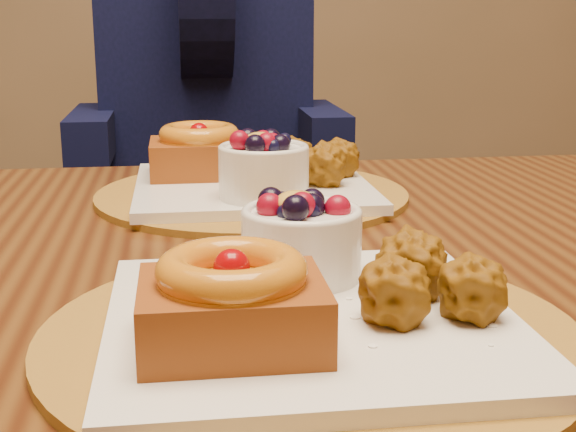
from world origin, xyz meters
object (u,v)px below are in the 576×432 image
at_px(chair_far, 228,282).
at_px(place_setting_near, 305,301).
at_px(diner, 205,61).
at_px(dining_table, 274,324).
at_px(place_setting_far, 249,175).

bearing_deg(chair_far, place_setting_near, -98.14).
bearing_deg(chair_far, diner, 94.31).
relative_size(dining_table, place_setting_far, 4.21).
xyz_separation_m(place_setting_near, place_setting_far, (-0.00, 0.43, 0.00)).
relative_size(dining_table, chair_far, 1.93).
relative_size(place_setting_far, diner, 0.46).
relative_size(place_setting_near, diner, 0.46).
bearing_deg(dining_table, place_setting_near, -90.85).
xyz_separation_m(place_setting_far, chair_far, (0.00, 0.55, -0.32)).
bearing_deg(dining_table, diner, 91.94).
xyz_separation_m(dining_table, chair_far, (0.00, 0.76, -0.22)).
bearing_deg(place_setting_far, chair_far, 89.60).
bearing_deg(place_setting_near, dining_table, 89.15).
xyz_separation_m(place_setting_near, chair_far, (0.00, 0.97, -0.32)).
bearing_deg(chair_far, dining_table, -97.96).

